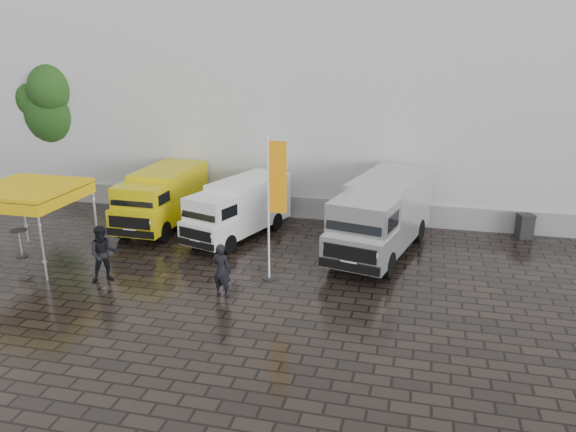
{
  "coord_description": "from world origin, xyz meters",
  "views": [
    {
      "loc": [
        4.57,
        -16.51,
        7.94
      ],
      "look_at": [
        -0.0,
        2.2,
        1.89
      ],
      "focal_mm": 35.0,
      "sensor_mm": 36.0,
      "label": 1
    }
  ],
  "objects_px": {
    "person_front": "(221,270)",
    "canopy_tent": "(26,191)",
    "flagpole": "(274,201)",
    "wheelie_bin": "(525,226)",
    "van_silver": "(381,218)",
    "van_white": "(238,210)",
    "person_tent": "(104,254)",
    "cocktail_table": "(20,243)",
    "van_yellow": "(162,200)"
  },
  "relations": [
    {
      "from": "cocktail_table",
      "to": "person_tent",
      "type": "relative_size",
      "value": 0.54
    },
    {
      "from": "person_front",
      "to": "cocktail_table",
      "type": "bearing_deg",
      "value": 0.41
    },
    {
      "from": "flagpole",
      "to": "wheelie_bin",
      "type": "relative_size",
      "value": 4.93
    },
    {
      "from": "wheelie_bin",
      "to": "person_front",
      "type": "distance_m",
      "value": 13.33
    },
    {
      "from": "person_tent",
      "to": "cocktail_table",
      "type": "bearing_deg",
      "value": 131.88
    },
    {
      "from": "person_front",
      "to": "van_white",
      "type": "bearing_deg",
      "value": -66.76
    },
    {
      "from": "van_yellow",
      "to": "canopy_tent",
      "type": "xyz_separation_m",
      "value": [
        -2.98,
        -4.71,
        1.44
      ]
    },
    {
      "from": "person_front",
      "to": "van_yellow",
      "type": "bearing_deg",
      "value": -40.36
    },
    {
      "from": "person_front",
      "to": "canopy_tent",
      "type": "bearing_deg",
      "value": 0.7
    },
    {
      "from": "van_silver",
      "to": "person_front",
      "type": "relative_size",
      "value": 3.72
    },
    {
      "from": "van_white",
      "to": "wheelie_bin",
      "type": "relative_size",
      "value": 5.3
    },
    {
      "from": "flagpole",
      "to": "person_front",
      "type": "bearing_deg",
      "value": -126.91
    },
    {
      "from": "van_white",
      "to": "person_tent",
      "type": "bearing_deg",
      "value": -101.27
    },
    {
      "from": "person_tent",
      "to": "flagpole",
      "type": "bearing_deg",
      "value": -16.5
    },
    {
      "from": "van_silver",
      "to": "van_white",
      "type": "bearing_deg",
      "value": -171.16
    },
    {
      "from": "flagpole",
      "to": "person_tent",
      "type": "relative_size",
      "value": 2.55
    },
    {
      "from": "van_yellow",
      "to": "flagpole",
      "type": "bearing_deg",
      "value": -33.13
    },
    {
      "from": "van_yellow",
      "to": "flagpole",
      "type": "distance_m",
      "value": 7.76
    },
    {
      "from": "van_silver",
      "to": "cocktail_table",
      "type": "height_order",
      "value": "van_silver"
    },
    {
      "from": "cocktail_table",
      "to": "person_tent",
      "type": "bearing_deg",
      "value": -16.4
    },
    {
      "from": "canopy_tent",
      "to": "cocktail_table",
      "type": "height_order",
      "value": "canopy_tent"
    },
    {
      "from": "van_yellow",
      "to": "wheelie_bin",
      "type": "relative_size",
      "value": 5.33
    },
    {
      "from": "cocktail_table",
      "to": "flagpole",
      "type": "bearing_deg",
      "value": 1.38
    },
    {
      "from": "van_white",
      "to": "wheelie_bin",
      "type": "bearing_deg",
      "value": 31.37
    },
    {
      "from": "van_silver",
      "to": "wheelie_bin",
      "type": "distance_m",
      "value": 6.66
    },
    {
      "from": "van_white",
      "to": "person_tent",
      "type": "distance_m",
      "value": 6.17
    },
    {
      "from": "van_yellow",
      "to": "van_white",
      "type": "distance_m",
      "value": 3.7
    },
    {
      "from": "canopy_tent",
      "to": "van_silver",
      "type": "bearing_deg",
      "value": 16.81
    },
    {
      "from": "van_silver",
      "to": "canopy_tent",
      "type": "xyz_separation_m",
      "value": [
        -12.6,
        -3.81,
        1.25
      ]
    },
    {
      "from": "wheelie_bin",
      "to": "cocktail_table",
      "type": "bearing_deg",
      "value": -176.3
    },
    {
      "from": "van_white",
      "to": "cocktail_table",
      "type": "xyz_separation_m",
      "value": [
        -7.38,
        -4.1,
        -0.64
      ]
    },
    {
      "from": "cocktail_table",
      "to": "person_tent",
      "type": "distance_m",
      "value": 4.58
    },
    {
      "from": "van_yellow",
      "to": "van_silver",
      "type": "xyz_separation_m",
      "value": [
        9.61,
        -0.9,
        0.19
      ]
    },
    {
      "from": "van_white",
      "to": "cocktail_table",
      "type": "relative_size",
      "value": 5.07
    },
    {
      "from": "van_white",
      "to": "van_silver",
      "type": "height_order",
      "value": "van_silver"
    },
    {
      "from": "flagpole",
      "to": "wheelie_bin",
      "type": "distance_m",
      "value": 11.49
    },
    {
      "from": "person_front",
      "to": "person_tent",
      "type": "relative_size",
      "value": 0.91
    },
    {
      "from": "van_yellow",
      "to": "cocktail_table",
      "type": "relative_size",
      "value": 5.09
    },
    {
      "from": "van_white",
      "to": "person_tent",
      "type": "xyz_separation_m",
      "value": [
        -3.01,
        -5.39,
        -0.19
      ]
    },
    {
      "from": "van_silver",
      "to": "wheelie_bin",
      "type": "bearing_deg",
      "value": 42.78
    },
    {
      "from": "van_silver",
      "to": "canopy_tent",
      "type": "relative_size",
      "value": 1.94
    },
    {
      "from": "van_silver",
      "to": "flagpole",
      "type": "distance_m",
      "value": 4.97
    },
    {
      "from": "cocktail_table",
      "to": "van_white",
      "type": "bearing_deg",
      "value": 29.05
    },
    {
      "from": "cocktail_table",
      "to": "wheelie_bin",
      "type": "bearing_deg",
      "value": 19.87
    },
    {
      "from": "van_silver",
      "to": "flagpole",
      "type": "bearing_deg",
      "value": -121.29
    },
    {
      "from": "cocktail_table",
      "to": "van_silver",
      "type": "bearing_deg",
      "value": 15.28
    },
    {
      "from": "van_yellow",
      "to": "canopy_tent",
      "type": "height_order",
      "value": "canopy_tent"
    },
    {
      "from": "cocktail_table",
      "to": "canopy_tent",
      "type": "bearing_deg",
      "value": -12.76
    },
    {
      "from": "canopy_tent",
      "to": "person_tent",
      "type": "distance_m",
      "value": 4.17
    },
    {
      "from": "cocktail_table",
      "to": "person_front",
      "type": "bearing_deg",
      "value": -9.62
    }
  ]
}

